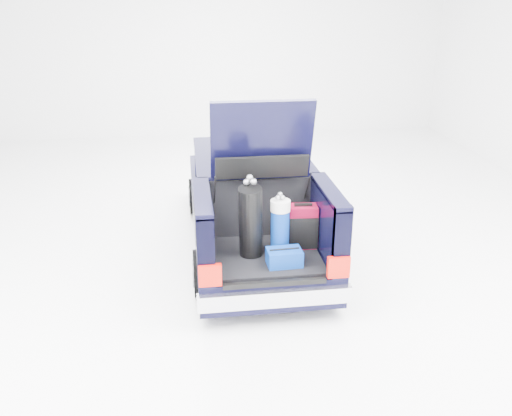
{
  "coord_description": "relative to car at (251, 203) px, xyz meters",
  "views": [
    {
      "loc": [
        -0.93,
        -7.5,
        3.69
      ],
      "look_at": [
        0.0,
        -0.5,
        0.83
      ],
      "focal_mm": 38.0,
      "sensor_mm": 36.0,
      "label": 1
    }
  ],
  "objects": [
    {
      "name": "ground",
      "position": [
        0.0,
        -0.11,
        -0.67
      ],
      "size": [
        14.0,
        14.0,
        0.0
      ],
      "primitive_type": "plane",
      "color": "white",
      "rests_on": "ground"
    },
    {
      "name": "car",
      "position": [
        0.0,
        0.0,
        0.0
      ],
      "size": [
        1.87,
        4.65,
        2.47
      ],
      "color": "black",
      "rests_on": "ground"
    },
    {
      "name": "red_suitcase",
      "position": [
        0.49,
        -1.44,
        0.21
      ],
      "size": [
        0.37,
        0.25,
        0.59
      ],
      "rotation": [
        0.0,
        0.0,
        -0.06
      ],
      "color": "maroon",
      "rests_on": "car"
    },
    {
      "name": "black_golf_bag",
      "position": [
        -0.2,
        -1.63,
        0.4
      ],
      "size": [
        0.36,
        0.47,
        1.05
      ],
      "rotation": [
        0.0,
        0.0,
        -0.2
      ],
      "color": "black",
      "rests_on": "car"
    },
    {
      "name": "blue_golf_bag",
      "position": [
        0.16,
        -1.62,
        0.3
      ],
      "size": [
        0.28,
        0.28,
        0.82
      ],
      "rotation": [
        0.0,
        0.0,
        0.17
      ],
      "color": "black",
      "rests_on": "car"
    },
    {
      "name": "blue_duffel",
      "position": [
        0.17,
        -1.9,
        0.03
      ],
      "size": [
        0.43,
        0.29,
        0.22
      ],
      "rotation": [
        0.0,
        0.0,
        0.05
      ],
      "color": "navy",
      "rests_on": "car"
    }
  ]
}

